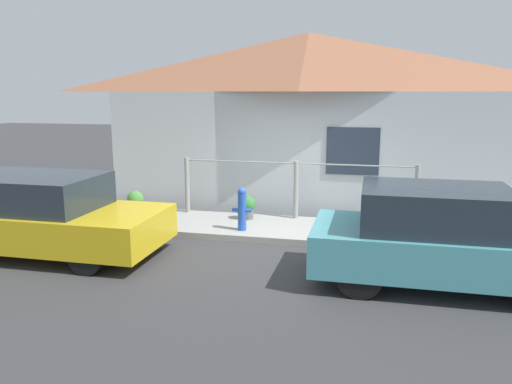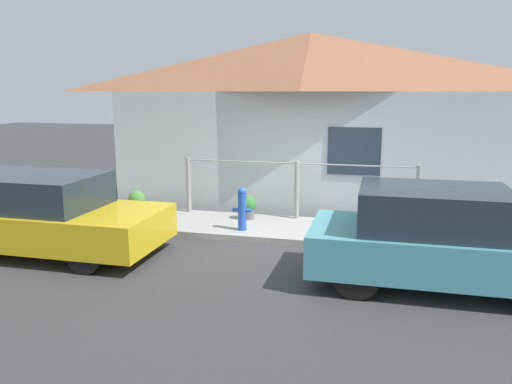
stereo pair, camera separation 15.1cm
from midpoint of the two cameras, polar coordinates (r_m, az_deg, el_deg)
The scene contains 9 objects.
ground_plane at distance 9.09m, azimuth 3.46°, elevation -6.11°, with size 60.00×60.00×0.00m, color #38383A.
sidewalk at distance 9.87m, azimuth 4.38°, elevation -4.32°, with size 24.00×1.71×0.12m.
house at distance 11.73m, azimuth 6.54°, elevation 13.57°, with size 9.30×2.23×4.04m.
fence at distance 10.39m, azimuth 5.11°, elevation 0.56°, with size 4.90×0.10×1.21m.
car_left at distance 9.31m, azimuth -23.04°, elevation -2.32°, with size 4.20×1.78×1.35m.
car_right at distance 7.52m, azimuth 20.75°, elevation -5.00°, with size 3.69×1.69×1.42m.
fire_hydrant at distance 9.50m, azimuth -1.14°, elevation -1.83°, with size 0.38×0.17×0.83m.
potted_plant_near_hydrant at distance 10.36m, azimuth -0.47°, elevation -1.65°, with size 0.33×0.33×0.49m.
potted_plant_by_fence at distance 11.11m, azimuth -13.06°, elevation -0.91°, with size 0.36×0.36×0.51m.
Camera 2 is at (1.65, -8.50, 2.73)m, focal length 35.00 mm.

